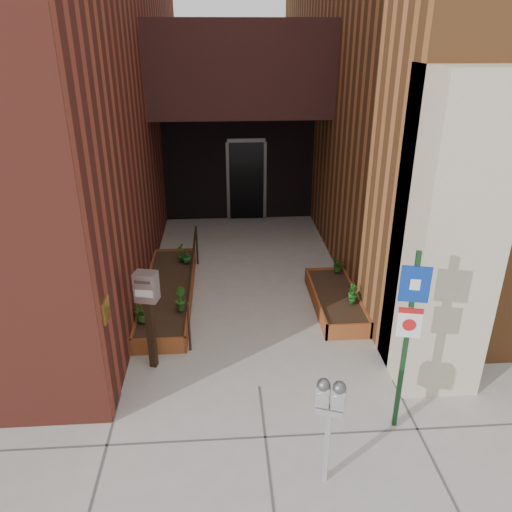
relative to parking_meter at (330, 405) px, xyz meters
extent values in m
plane|color=#9E9991|center=(-0.63, 1.69, -1.09)|extent=(80.00, 80.00, 0.00)
cube|color=brown|center=(5.37, 8.84, 3.91)|extent=(8.00, 13.70, 10.00)
cube|color=#C4B197|center=(1.92, 1.89, 1.11)|extent=(1.10, 1.20, 4.40)
cube|color=black|center=(-0.63, 7.69, 2.91)|extent=(4.20, 2.00, 2.00)
cube|color=black|center=(-0.63, 9.09, 0.41)|extent=(4.00, 0.30, 3.00)
cube|color=black|center=(-0.43, 8.91, -0.04)|extent=(0.90, 0.06, 2.10)
cube|color=#B79338|center=(-2.62, 1.49, 0.41)|extent=(0.04, 0.30, 0.30)
cube|color=brown|center=(-2.18, 2.61, -0.94)|extent=(0.90, 0.04, 0.30)
cube|color=brown|center=(-2.18, 6.17, -0.94)|extent=(0.90, 0.04, 0.30)
cube|color=brown|center=(-2.61, 4.39, -0.94)|extent=(0.04, 3.60, 0.30)
cube|color=brown|center=(-1.75, 4.39, -0.94)|extent=(0.04, 3.60, 0.30)
cube|color=black|center=(-2.18, 4.39, -0.96)|extent=(0.82, 3.52, 0.26)
cube|color=brown|center=(0.97, 2.81, -0.94)|extent=(0.80, 0.04, 0.30)
cube|color=brown|center=(0.97, 4.97, -0.94)|extent=(0.80, 0.04, 0.30)
cube|color=brown|center=(0.59, 3.89, -0.94)|extent=(0.04, 2.20, 0.30)
cube|color=brown|center=(1.35, 3.89, -0.94)|extent=(0.04, 2.20, 0.30)
cube|color=black|center=(0.97, 3.89, -0.96)|extent=(0.72, 2.12, 0.26)
cylinder|color=black|center=(-1.68, 2.69, -0.64)|extent=(0.04, 0.04, 0.90)
cylinder|color=black|center=(-1.68, 5.99, -0.64)|extent=(0.04, 0.04, 0.90)
cylinder|color=black|center=(-1.68, 4.34, -0.21)|extent=(0.04, 3.30, 0.04)
cube|color=#B3B3B6|center=(0.00, 0.00, -0.60)|extent=(0.08, 0.08, 0.98)
cube|color=#B3B3B6|center=(0.00, 0.00, -0.08)|extent=(0.32, 0.21, 0.08)
cube|color=#B3B3B6|center=(-0.08, 0.03, 0.10)|extent=(0.17, 0.14, 0.25)
sphere|color=#59595B|center=(-0.08, 0.03, 0.25)|extent=(0.14, 0.14, 0.14)
cube|color=white|center=(-0.10, -0.02, 0.12)|extent=(0.08, 0.04, 0.05)
cube|color=#B21414|center=(-0.10, -0.02, 0.04)|extent=(0.08, 0.04, 0.03)
cube|color=#B3B3B6|center=(0.08, -0.03, 0.10)|extent=(0.17, 0.14, 0.25)
sphere|color=#59595B|center=(0.08, -0.03, 0.25)|extent=(0.14, 0.14, 0.14)
cube|color=white|center=(0.06, -0.08, 0.12)|extent=(0.08, 0.04, 0.05)
cube|color=#B21414|center=(0.06, -0.08, 0.04)|extent=(0.08, 0.04, 0.03)
cube|color=#14381A|center=(1.09, 0.81, 0.16)|extent=(0.07, 0.07, 2.51)
cube|color=navy|center=(1.08, 0.77, 1.01)|extent=(0.34, 0.10, 0.46)
cube|color=white|center=(1.08, 0.77, 1.01)|extent=(0.11, 0.04, 0.14)
cube|color=white|center=(1.08, 0.77, 0.50)|extent=(0.28, 0.09, 0.40)
cube|color=#B21414|center=(1.08, 0.77, 0.67)|extent=(0.28, 0.08, 0.07)
cylinder|color=#B21414|center=(1.08, 0.76, 0.48)|extent=(0.16, 0.05, 0.16)
cube|color=black|center=(-2.23, 2.32, -0.51)|extent=(0.13, 0.13, 1.17)
cube|color=silver|center=(-2.23, 2.32, 0.29)|extent=(0.37, 0.30, 0.45)
cube|color=#59595B|center=(-2.25, 2.20, 0.42)|extent=(0.23, 0.06, 0.04)
cube|color=white|center=(-2.25, 2.20, 0.24)|extent=(0.25, 0.07, 0.11)
imported|color=#295819|center=(-2.48, 3.17, -0.61)|extent=(0.46, 0.46, 0.37)
imported|color=#275B1A|center=(-1.88, 3.50, -0.59)|extent=(0.30, 0.30, 0.41)
imported|color=#164E1A|center=(-1.88, 5.45, -0.62)|extent=(0.27, 0.27, 0.34)
imported|color=#295A19|center=(-2.00, 5.55, -0.60)|extent=(0.23, 0.23, 0.39)
imported|color=#24621C|center=(1.22, 3.64, -0.64)|extent=(0.25, 0.25, 0.31)
imported|color=#1B601E|center=(1.17, 3.49, -0.61)|extent=(0.20, 0.20, 0.37)
imported|color=#205618|center=(1.20, 4.79, -0.64)|extent=(0.34, 0.34, 0.30)
camera|label=1|loc=(-1.09, -4.15, 3.66)|focal=35.00mm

